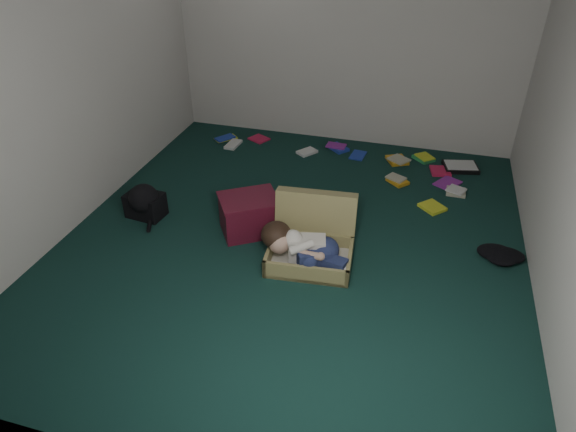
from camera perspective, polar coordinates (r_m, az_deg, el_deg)
The scene contains 11 objects.
floor at distance 4.61m, azimuth 0.51°, elevation -2.67°, with size 4.50×4.50×0.00m, color #102E28.
wall_back at distance 6.10m, azimuth 6.57°, elevation 19.69°, with size 4.50×4.50×0.00m, color silver.
wall_front at distance 2.18m, azimuth -15.45°, elevation -8.08°, with size 4.50×4.50×0.00m, color silver.
wall_left at distance 4.89m, azimuth -23.37°, elevation 13.90°, with size 4.50×4.50×0.00m, color silver.
suitcase at distance 4.35m, azimuth 2.71°, elevation -2.66°, with size 0.75×0.74×0.51m.
person at distance 4.19m, azimuth 1.72°, elevation -3.49°, with size 0.76×0.36×0.32m.
maroon_bin at distance 4.65m, azimuth -4.32°, elevation 0.17°, with size 0.65×0.62×0.35m.
backpack at distance 5.06m, azimuth -15.58°, elevation 1.29°, with size 0.43×0.34×0.26m, color black, non-canonical shape.
clothing_pile at distance 4.71m, azimuth 21.73°, elevation -3.56°, with size 0.42×0.35×0.14m, color black, non-canonical shape.
paper_tray at distance 6.08m, azimuth 18.62°, elevation 5.20°, with size 0.42×0.35×0.05m.
book_scatter at distance 5.94m, azimuth 7.77°, elevation 5.90°, with size 2.99×1.33×0.02m.
Camera 1 is at (0.99, -3.61, 2.69)m, focal length 32.00 mm.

